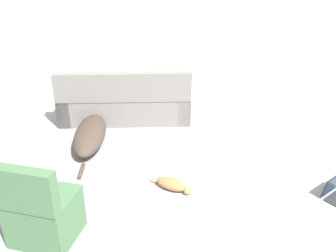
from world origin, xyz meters
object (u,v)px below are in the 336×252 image
at_px(laptop_open, 336,191).
at_px(side_chair, 42,212).
at_px(couch, 126,102).
at_px(cat, 173,185).
at_px(dog, 91,132).

relative_size(laptop_open, side_chair, 0.48).
height_order(couch, cat, couch).
bearing_deg(dog, couch, -29.32).
xyz_separation_m(couch, laptop_open, (2.41, -2.37, -0.20)).
bearing_deg(couch, side_chair, 77.75).
xyz_separation_m(dog, laptop_open, (2.90, -1.59, -0.06)).
relative_size(couch, laptop_open, 4.84).
bearing_deg(cat, side_chair, -116.89).
relative_size(dog, laptop_open, 4.06).
distance_m(dog, side_chair, 2.02).
xyz_separation_m(dog, side_chair, (-0.24, -2.00, 0.17)).
distance_m(couch, side_chair, 2.87).
bearing_deg(couch, cat, 108.28).
height_order(dog, laptop_open, dog).
xyz_separation_m(couch, dog, (-0.49, -0.77, -0.14)).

